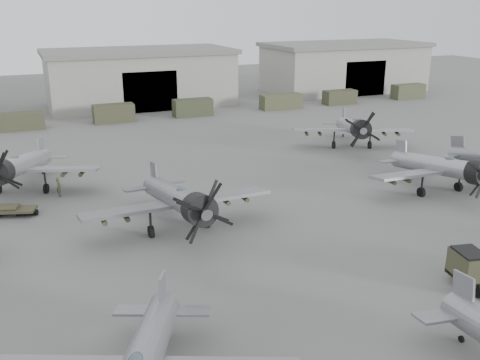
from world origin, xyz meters
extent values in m
plane|color=#535451|center=(0.00, 0.00, 0.00)|extent=(220.00, 220.00, 0.00)
cube|color=gray|center=(0.00, 62.00, 4.00)|extent=(28.00, 14.00, 8.00)
cube|color=slate|center=(0.00, 62.00, 8.35)|extent=(29.00, 14.80, 0.70)
cube|color=black|center=(0.00, 55.20, 3.00)|extent=(8.12, 0.40, 6.00)
cube|color=gray|center=(38.00, 62.00, 4.00)|extent=(28.00, 14.00, 8.00)
cube|color=slate|center=(38.00, 62.00, 8.35)|extent=(29.00, 14.80, 0.70)
cube|color=black|center=(38.00, 55.20, 3.00)|extent=(8.12, 0.40, 6.00)
cube|color=#393C27|center=(-18.19, 50.00, 1.11)|extent=(5.51, 2.20, 2.22)
cube|color=#393B27|center=(-6.46, 50.00, 1.23)|extent=(5.46, 2.20, 2.46)
cube|color=#363B26|center=(4.82, 50.00, 1.22)|extent=(5.58, 2.20, 2.44)
cube|color=#43472E|center=(19.04, 50.00, 1.11)|extent=(6.48, 2.20, 2.23)
cube|color=#393B27|center=(29.61, 50.00, 1.11)|extent=(5.36, 2.20, 2.22)
cube|color=#42472E|center=(43.27, 50.00, 1.21)|extent=(5.76, 2.20, 2.42)
cylinder|color=gray|center=(-14.96, -5.03, 2.18)|extent=(5.57, 10.21, 3.09)
cube|color=gray|center=(-13.10, -0.77, 2.34)|extent=(0.77, 1.56, 1.98)
cylinder|color=black|center=(-13.22, -1.04, 0.15)|extent=(0.24, 0.34, 0.32)
cube|color=gray|center=(-0.09, -6.52, 2.47)|extent=(0.39, 1.74, 2.09)
cylinder|color=black|center=(-0.14, -6.83, 0.16)|extent=(0.17, 0.35, 0.33)
cylinder|color=gray|center=(-8.87, 11.81, 2.39)|extent=(2.05, 11.53, 3.38)
cylinder|color=black|center=(-8.68, 6.73, 3.19)|extent=(2.12, 1.79, 2.25)
cube|color=gray|center=(-8.85, 11.16, 2.11)|extent=(13.60, 2.89, 0.61)
cube|color=gray|center=(-9.07, 16.89, 2.55)|extent=(0.20, 1.80, 2.16)
ellipsoid|color=#3F4C54|center=(-8.81, 10.08, 3.36)|extent=(0.70, 1.32, 0.61)
cylinder|color=black|center=(-10.90, 10.87, 0.38)|extent=(0.34, 0.88, 0.87)
cylinder|color=black|center=(-6.79, 11.02, 0.38)|extent=(0.34, 0.88, 0.87)
cylinder|color=black|center=(-9.05, 16.57, 0.16)|extent=(0.14, 0.35, 0.35)
cylinder|color=#97999F|center=(14.00, 10.92, 2.27)|extent=(2.00, 10.97, 3.22)
cylinder|color=black|center=(13.80, 6.08, 3.04)|extent=(2.02, 1.71, 2.14)
cube|color=#97999F|center=(13.97, 10.30, 2.01)|extent=(12.95, 2.81, 0.58)
cube|color=#97999F|center=(14.20, 15.75, 2.43)|extent=(0.19, 1.72, 2.06)
ellipsoid|color=#3F4C54|center=(13.93, 9.27, 3.20)|extent=(0.67, 1.26, 0.58)
cylinder|color=black|center=(12.01, 10.18, 0.36)|extent=(0.32, 0.84, 0.82)
cylinder|color=black|center=(15.92, 10.01, 0.36)|extent=(0.32, 0.84, 0.82)
cylinder|color=black|center=(14.19, 15.45, 0.15)|extent=(0.14, 0.33, 0.33)
cube|color=gray|center=(20.75, 15.48, 2.32)|extent=(0.52, 1.62, 1.97)
cylinder|color=black|center=(20.83, 15.19, 0.15)|extent=(0.19, 0.33, 0.32)
cylinder|color=gray|center=(-18.57, 24.80, 2.33)|extent=(5.42, 11.08, 3.31)
cube|color=gray|center=(-18.80, 24.20, 2.06)|extent=(13.22, 6.82, 0.59)
cube|color=gray|center=(-16.83, 29.46, 2.50)|extent=(0.74, 1.70, 2.11)
ellipsoid|color=#3F4C54|center=(-19.17, 23.21, 3.29)|extent=(1.04, 1.41, 0.59)
cylinder|color=black|center=(-16.99, 23.30, 0.37)|extent=(0.57, 0.90, 0.85)
cylinder|color=black|center=(-16.94, 29.16, 0.16)|extent=(0.24, 0.36, 0.34)
cylinder|color=#9B9FA4|center=(15.93, 26.52, 2.33)|extent=(5.88, 10.93, 3.30)
cylinder|color=black|center=(13.96, 21.95, 3.12)|extent=(2.51, 2.33, 2.20)
cube|color=#9B9FA4|center=(15.67, 25.93, 2.06)|extent=(13.06, 7.36, 0.59)
cube|color=#9B9FA4|center=(17.89, 31.08, 2.50)|extent=(0.81, 1.67, 2.11)
ellipsoid|color=#3F4C54|center=(15.26, 24.96, 3.29)|extent=(1.08, 1.42, 0.59)
cylinder|color=black|center=(13.75, 26.53, 0.37)|extent=(0.61, 0.89, 0.85)
cylinder|color=black|center=(17.44, 24.95, 0.37)|extent=(0.61, 0.89, 0.85)
cylinder|color=black|center=(17.76, 30.79, 0.16)|extent=(0.25, 0.36, 0.34)
cube|color=#393B26|center=(3.91, -2.97, 1.41)|extent=(1.86, 2.35, 1.55)
cube|color=black|center=(3.91, -2.97, 2.24)|extent=(1.71, 2.07, 0.14)
cylinder|color=black|center=(3.79, -4.02, 0.41)|extent=(0.43, 0.86, 0.82)
cube|color=#44422C|center=(-19.98, 18.92, 0.47)|extent=(4.23, 2.66, 0.19)
cylinder|color=black|center=(-19.98, 18.92, 0.21)|extent=(1.63, 0.94, 0.46)
cylinder|color=#44422C|center=(-19.98, 18.92, 0.68)|extent=(1.49, 0.78, 0.33)
imported|color=#45482F|center=(-16.02, 21.87, 0.86)|extent=(0.48, 0.67, 1.72)
camera|label=1|loc=(-18.36, -22.89, 15.41)|focal=40.00mm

